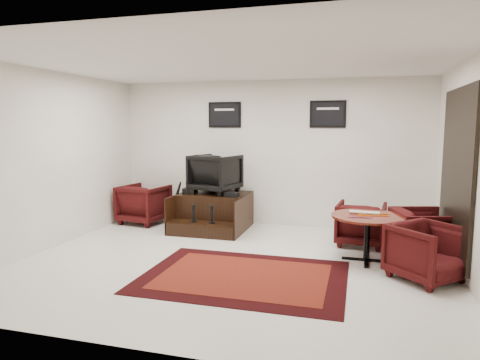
% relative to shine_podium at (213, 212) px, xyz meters
% --- Properties ---
extents(ground, '(6.00, 6.00, 0.00)m').
position_rel_shine_podium_xyz_m(ground, '(0.94, -1.87, -0.31)').
color(ground, silver).
rests_on(ground, ground).
extents(room_shell, '(6.02, 5.02, 2.81)m').
position_rel_shine_podium_xyz_m(room_shell, '(1.35, -1.75, 1.48)').
color(room_shell, white).
rests_on(room_shell, ground).
extents(area_rug, '(2.60, 1.95, 0.01)m').
position_rel_shine_podium_xyz_m(area_rug, '(1.24, -2.37, -0.30)').
color(area_rug, black).
rests_on(area_rug, ground).
extents(shine_podium, '(1.29, 1.33, 0.66)m').
position_rel_shine_podium_xyz_m(shine_podium, '(0.00, 0.00, 0.00)').
color(shine_podium, black).
rests_on(shine_podium, ground).
extents(shine_chair, '(0.96, 0.92, 0.82)m').
position_rel_shine_podium_xyz_m(shine_chair, '(0.00, 0.14, 0.77)').
color(shine_chair, black).
rests_on(shine_chair, shine_podium).
extents(shoes_pair, '(0.26, 0.32, 0.11)m').
position_rel_shine_podium_xyz_m(shoes_pair, '(-0.44, -0.07, 0.41)').
color(shoes_pair, black).
rests_on(shoes_pair, shine_podium).
extents(polish_kit, '(0.25, 0.19, 0.08)m').
position_rel_shine_podium_xyz_m(polish_kit, '(0.43, -0.23, 0.40)').
color(polish_kit, black).
rests_on(polish_kit, shine_podium).
extents(umbrella_black, '(0.34, 0.13, 0.92)m').
position_rel_shine_podium_xyz_m(umbrella_black, '(-0.75, -0.11, 0.15)').
color(umbrella_black, black).
rests_on(umbrella_black, ground).
extents(umbrella_hooked, '(0.33, 0.12, 0.88)m').
position_rel_shine_podium_xyz_m(umbrella_hooked, '(-0.78, -0.02, 0.13)').
color(umbrella_hooked, black).
rests_on(umbrella_hooked, ground).
extents(armchair_side, '(0.94, 0.89, 0.85)m').
position_rel_shine_podium_xyz_m(armchair_side, '(-1.49, 0.07, 0.12)').
color(armchair_side, black).
rests_on(armchair_side, ground).
extents(meeting_table, '(1.03, 1.03, 0.67)m').
position_rel_shine_podium_xyz_m(meeting_table, '(2.77, -1.26, 0.28)').
color(meeting_table, '#451409').
rests_on(meeting_table, ground).
extents(table_chair_back, '(0.82, 0.77, 0.77)m').
position_rel_shine_podium_xyz_m(table_chair_back, '(2.69, -0.41, 0.08)').
color(table_chair_back, black).
rests_on(table_chair_back, ground).
extents(table_chair_window, '(0.91, 0.95, 0.80)m').
position_rel_shine_podium_xyz_m(table_chair_window, '(3.57, -0.88, 0.09)').
color(table_chair_window, black).
rests_on(table_chair_window, ground).
extents(table_chair_corner, '(1.06, 1.06, 0.80)m').
position_rel_shine_podium_xyz_m(table_chair_corner, '(3.49, -1.87, 0.09)').
color(table_chair_corner, black).
rests_on(table_chair_corner, ground).
extents(paper_roll, '(0.42, 0.07, 0.05)m').
position_rel_shine_podium_xyz_m(paper_roll, '(2.73, -1.20, 0.39)').
color(paper_roll, silver).
rests_on(paper_roll, meeting_table).
extents(table_clutter, '(0.56, 0.39, 0.01)m').
position_rel_shine_podium_xyz_m(table_clutter, '(2.82, -1.27, 0.37)').
color(table_clutter, orange).
rests_on(table_clutter, meeting_table).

